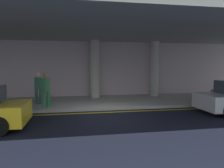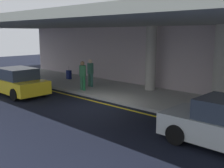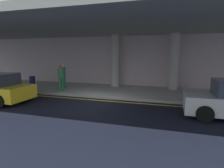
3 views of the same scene
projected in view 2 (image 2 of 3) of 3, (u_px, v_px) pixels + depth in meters
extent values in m
plane|color=black|center=(95.00, 106.00, 12.99)|extent=(60.00, 60.00, 0.00)
cube|color=#A4A6A1|center=(136.00, 94.00, 15.19)|extent=(26.00, 4.20, 0.15)
cube|color=yellow|center=(104.00, 104.00, 13.42)|extent=(26.00, 0.14, 0.01)
cylinder|color=#A7A39A|center=(151.00, 58.00, 15.75)|extent=(0.61, 0.61, 3.65)
cylinder|color=#AAA89F|center=(220.00, 64.00, 13.04)|extent=(0.61, 0.61, 3.65)
cube|color=gray|center=(132.00, 22.00, 14.12)|extent=(28.00, 13.20, 0.30)
cube|color=#BAAAAE|center=(160.00, 59.00, 16.46)|extent=(26.00, 0.30, 3.80)
cylinder|color=black|center=(201.00, 122.00, 9.69)|extent=(0.64, 0.22, 0.64)
cylinder|color=black|center=(176.00, 135.00, 8.48)|extent=(0.64, 0.22, 0.64)
cube|color=yellow|center=(17.00, 85.00, 15.42)|extent=(4.10, 1.80, 0.70)
cube|color=#2D3847|center=(17.00, 73.00, 15.23)|extent=(2.10, 1.60, 0.60)
cylinder|color=black|center=(44.00, 90.00, 15.15)|extent=(0.64, 0.22, 0.64)
cylinder|color=black|center=(15.00, 95.00, 13.94)|extent=(0.64, 0.22, 0.64)
cylinder|color=black|center=(19.00, 84.00, 16.98)|extent=(0.64, 0.22, 0.64)
cylinder|color=#3A7151|center=(82.00, 83.00, 15.90)|extent=(0.16, 0.16, 0.82)
cylinder|color=#1F703B|center=(84.00, 83.00, 15.75)|extent=(0.16, 0.16, 0.82)
cylinder|color=#2D6F44|center=(83.00, 71.00, 15.69)|extent=(0.38, 0.38, 0.62)
sphere|color=#8C6647|center=(82.00, 63.00, 15.61)|extent=(0.24, 0.24, 0.24)
cylinder|color=#2B523F|center=(89.00, 80.00, 17.00)|extent=(0.16, 0.16, 0.82)
cylinder|color=#2B5C53|center=(92.00, 80.00, 16.85)|extent=(0.16, 0.16, 0.82)
cylinder|color=#2F614E|center=(90.00, 68.00, 16.80)|extent=(0.38, 0.38, 0.62)
sphere|color=beige|center=(90.00, 61.00, 16.72)|extent=(0.24, 0.24, 0.24)
cube|color=#0E1850|center=(69.00, 75.00, 19.73)|extent=(0.36, 0.22, 0.62)
cylinder|color=slate|center=(69.00, 68.00, 19.65)|extent=(0.02, 0.02, 0.28)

